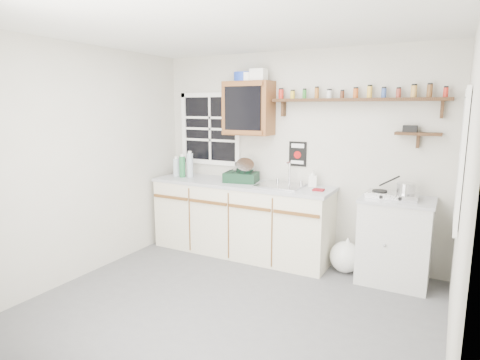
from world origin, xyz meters
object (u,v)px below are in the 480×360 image
right_cabinet (395,240)px  hotplate (392,195)px  main_cabinet (240,218)px  spice_shelf (356,99)px  upper_cabinet (248,108)px  dish_rack (242,174)px

right_cabinet → hotplate: hotplate is taller
main_cabinet → hotplate: bearing=0.2°
main_cabinet → hotplate: hotplate is taller
spice_shelf → hotplate: (0.47, -0.21, -0.99)m
hotplate → main_cabinet: bearing=179.8°
upper_cabinet → spice_shelf: upper_cabinet is taller
dish_rack → hotplate: 1.78m
main_cabinet → dish_rack: size_ratio=5.06×
right_cabinet → dish_rack: bearing=179.6°
spice_shelf → right_cabinet: bearing=-19.7°
spice_shelf → dish_rack: (-1.31, -0.17, -0.92)m
right_cabinet → hotplate: (-0.05, -0.02, 0.49)m
dish_rack → right_cabinet: bearing=-12.6°
right_cabinet → upper_cabinet: upper_cabinet is taller
upper_cabinet → dish_rack: 0.82m
spice_shelf → hotplate: spice_shelf is taller
main_cabinet → hotplate: size_ratio=4.56×
main_cabinet → upper_cabinet: size_ratio=3.55×
right_cabinet → spice_shelf: spice_shelf is taller
upper_cabinet → spice_shelf: (1.28, 0.07, 0.11)m
right_cabinet → hotplate: bearing=-159.5°
upper_cabinet → dish_rack: size_ratio=1.42×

